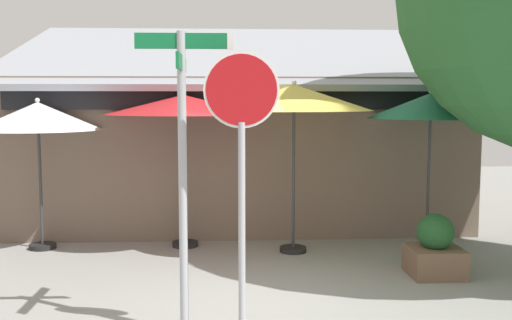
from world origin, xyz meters
TOP-DOWN VIEW (x-y plane):
  - ground_plane at (0.00, 0.00)m, footprint 28.00×28.00m
  - cafe_building at (-0.27, 5.16)m, footprint 9.16×5.32m
  - street_sign_post at (-0.99, -1.42)m, footprint 1.00×0.94m
  - stop_sign at (-0.38, -1.74)m, footprint 0.75×0.07m
  - patio_umbrella_ivory_left at (-3.61, 2.38)m, footprint 2.07×2.07m
  - patio_umbrella_crimson_center at (-1.23, 2.40)m, footprint 2.61×2.61m
  - patio_umbrella_mustard_right at (0.57, 1.94)m, footprint 2.52×2.52m
  - patio_umbrella_forest_green_far_right at (2.76, 1.80)m, footprint 2.03×2.03m
  - sidewalk_planter at (2.43, 0.52)m, footprint 0.74×0.74m

SIDE VIEW (x-z plane):
  - ground_plane at x=0.00m, z-range -0.10..0.00m
  - sidewalk_planter at x=2.43m, z-range -0.07..0.81m
  - cafe_building at x=-0.27m, z-range -0.59..3.69m
  - street_sign_post at x=-0.99m, z-range 0.37..3.56m
  - stop_sign at x=-0.38m, z-range 0.57..3.54m
  - patio_umbrella_ivory_left at x=-3.61m, z-range 0.94..3.47m
  - patio_umbrella_forest_green_far_right at x=2.76m, z-range 1.04..3.71m
  - patio_umbrella_crimson_center at x=-1.23m, z-range 1.07..3.72m
  - patio_umbrella_mustard_right at x=0.57m, z-range 1.11..3.92m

